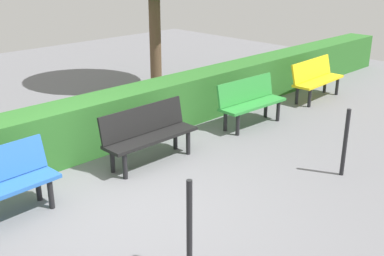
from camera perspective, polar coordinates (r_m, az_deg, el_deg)
The scene contains 7 objects.
ground_plane at distance 6.12m, azimuth -8.07°, elevation -9.18°, with size 21.33×21.33×0.00m, color slate.
bench_yellow at distance 10.61m, azimuth 14.83°, elevation 5.98°, with size 1.55×0.54×0.86m.
bench_green at distance 8.70m, azimuth 7.08°, elevation 3.39°, with size 1.45×0.52×0.86m.
bench_black at distance 7.09m, azimuth -5.36°, elevation -0.49°, with size 1.55×0.46×0.86m.
hedge_row at distance 7.84m, azimuth -9.91°, elevation 0.97°, with size 17.33×0.66×0.87m, color #2D6B28.
railing_post_mid at distance 6.96m, azimuth 18.13°, elevation -1.71°, with size 0.06×0.06×1.00m, color black.
railing_post_far at distance 4.69m, azimuth -0.32°, elevation -11.83°, with size 0.06×0.06×1.00m, color black.
Camera 1 is at (3.10, 4.34, 3.00)m, focal length 43.83 mm.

